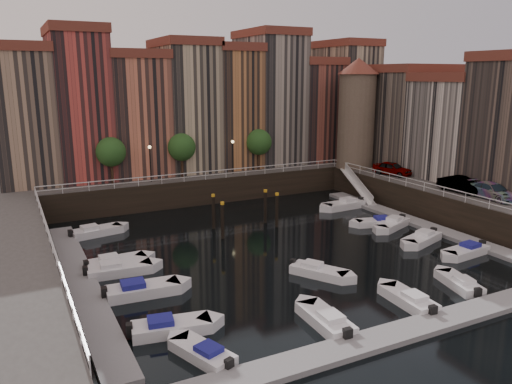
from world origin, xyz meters
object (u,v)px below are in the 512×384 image
mooring_pilings (245,213)px  car_c (493,192)px  gangway (357,184)px  car_a (392,169)px  boat_left_2 (118,270)px  boat_left_1 (141,290)px  boat_left_0 (170,327)px  corner_tower (357,112)px  car_b (461,186)px

mooring_pilings → car_c: car_c is taller
gangway → mooring_pilings: size_ratio=1.27×
car_a → boat_left_2: bearing=176.1°
car_a → boat_left_1: bearing=-176.7°
boat_left_0 → boat_left_1: bearing=101.7°
corner_tower → car_a: 9.11m
car_a → car_c: (0.58, -13.37, -0.03)m
mooring_pilings → car_a: size_ratio=1.40×
gangway → car_c: bearing=-75.1°
gangway → car_a: size_ratio=1.79×
mooring_pilings → car_a: 20.81m
mooring_pilings → boat_left_2: bearing=-156.1°
gangway → boat_left_0: bearing=-145.1°
mooring_pilings → boat_left_1: mooring_pilings is taller
boat_left_0 → boat_left_1: 5.83m
boat_left_1 → car_b: car_b is taller
boat_left_0 → car_a: car_a is taller
boat_left_2 → car_a: 35.27m
corner_tower → gangway: 9.86m
gangway → car_b: bearing=-73.2°
car_b → mooring_pilings: bearing=155.9°
mooring_pilings → boat_left_1: bearing=-140.9°
corner_tower → boat_left_1: (-32.83, -19.39, -9.79)m
boat_left_1 → boat_left_2: boat_left_1 is taller
gangway → car_b: 12.65m
boat_left_0 → boat_left_2: boat_left_2 is taller
mooring_pilings → car_a: (20.55, 2.48, 2.14)m
gangway → car_c: 15.96m
mooring_pilings → boat_left_0: 20.68m
corner_tower → car_a: size_ratio=2.96×
car_b → car_c: size_ratio=0.91×
gangway → mooring_pilings: gangway is taller
mooring_pilings → boat_left_1: size_ratio=1.24×
gangway → car_a: car_a is taller
car_b → boat_left_0: bearing=-169.4°
car_c → car_b: bearing=102.1°
corner_tower → boat_left_2: corner_tower is taller
boat_left_2 → mooring_pilings: bearing=28.6°
boat_left_2 → car_c: car_c is taller
car_b → car_a: bearing=86.6°
car_a → corner_tower: bearing=77.5°
boat_left_2 → car_b: 34.38m
corner_tower → boat_left_0: (-32.64, -25.21, -9.82)m
gangway → car_c: size_ratio=1.58×
car_b → car_c: bearing=-86.0°
gangway → car_c: (4.08, -15.32, 1.85)m
corner_tower → mooring_pilings: bearing=-155.9°
gangway → mooring_pilings: bearing=-165.4°
gangway → car_a: bearing=-29.2°
car_a → gangway: bearing=133.0°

